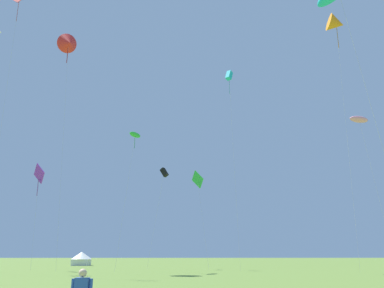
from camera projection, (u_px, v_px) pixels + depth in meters
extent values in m
ellipsoid|color=pink|center=(359.00, 119.00, 47.90)|extent=(2.95, 1.99, 0.94)
cylinder|color=#B2B2B7|center=(377.00, 191.00, 44.56)|extent=(1.28, 2.01, 17.85)
cube|color=black|center=(164.00, 172.00, 61.30)|extent=(1.47, 1.19, 1.52)
cylinder|color=#B2B2B7|center=(156.00, 219.00, 58.88)|extent=(2.19, 1.03, 14.30)
cube|color=#1EB7CC|center=(229.00, 75.00, 57.76)|extent=(1.25, 1.31, 1.52)
cylinder|color=teal|center=(229.00, 86.00, 57.32)|extent=(0.05, 0.05, 2.51)
cylinder|color=#B2B2B7|center=(234.00, 165.00, 53.26)|extent=(0.54, 1.78, 27.31)
cone|color=red|center=(68.00, 43.00, 57.37)|extent=(4.12, 4.30, 3.56)
cylinder|color=maroon|center=(67.00, 55.00, 56.85)|extent=(0.09, 0.09, 2.43)
cylinder|color=#B2B2B7|center=(63.00, 146.00, 51.95)|extent=(1.86, 2.52, 31.68)
ellipsoid|color=green|center=(135.00, 135.00, 52.87)|extent=(1.89, 2.49, 0.76)
cylinder|color=#207C31|center=(135.00, 143.00, 52.56)|extent=(0.05, 0.05, 1.43)
cylinder|color=#B2B2B7|center=(125.00, 199.00, 49.93)|extent=(1.64, 1.23, 17.49)
cube|color=green|center=(198.00, 179.00, 57.68)|extent=(1.64, 2.31, 2.58)
cylinder|color=#B2B2B7|center=(203.00, 222.00, 54.81)|extent=(1.38, 2.51, 12.58)
cone|color=orange|center=(336.00, 24.00, 56.99)|extent=(2.86, 2.67, 3.02)
cylinder|color=#A75C11|center=(338.00, 38.00, 56.36)|extent=(0.08, 0.08, 3.31)
cylinder|color=#B2B2B7|center=(347.00, 135.00, 51.62)|extent=(1.17, 1.63, 34.22)
cube|color=purple|center=(39.00, 174.00, 54.55)|extent=(2.19, 2.06, 2.79)
cylinder|color=#63238B|center=(38.00, 187.00, 54.04)|extent=(0.09, 0.09, 2.34)
cylinder|color=#B2B2B7|center=(35.00, 220.00, 52.54)|extent=(0.44, 0.66, 12.79)
cylinder|color=maroon|center=(18.00, 11.00, 53.33)|extent=(0.06, 0.06, 3.05)
cylinder|color=#B2B2B7|center=(2.00, 120.00, 48.13)|extent=(0.83, 2.02, 35.79)
cylinder|color=#B2B2B7|center=(376.00, 123.00, 23.58)|extent=(2.33, 0.91, 19.35)
sphere|color=beige|center=(83.00, 273.00, 10.58)|extent=(0.22, 0.22, 0.22)
cube|color=white|center=(81.00, 262.00, 71.31)|extent=(2.97, 2.97, 1.11)
cone|color=white|center=(82.00, 255.00, 71.63)|extent=(3.71, 3.71, 1.30)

